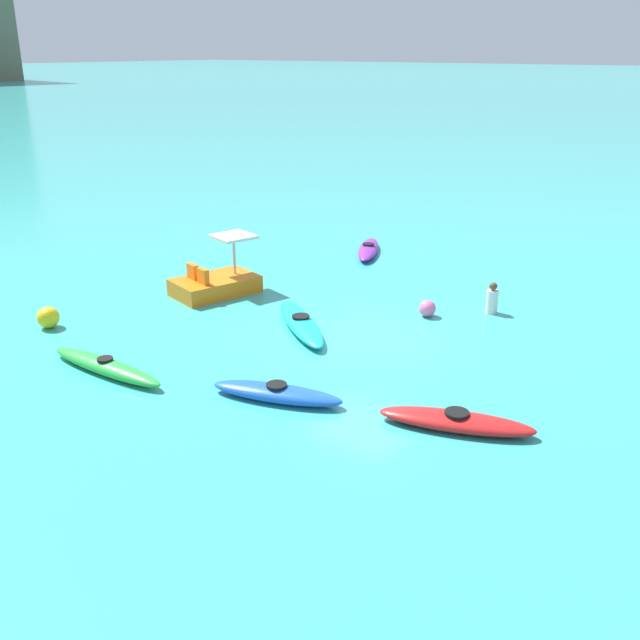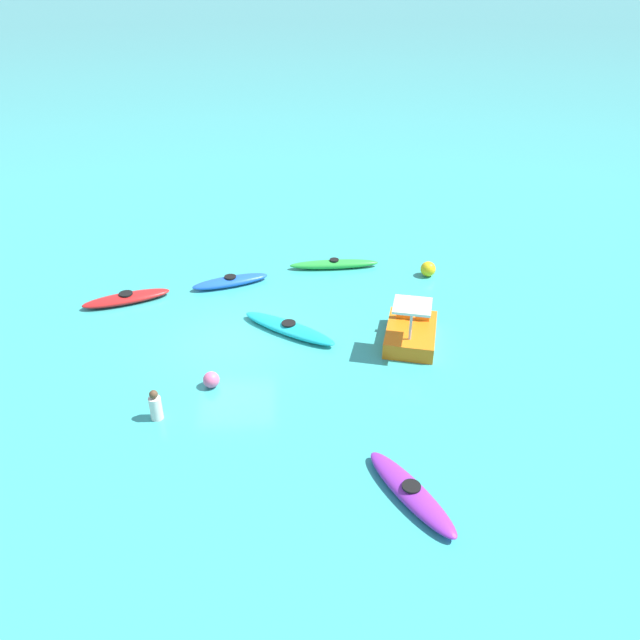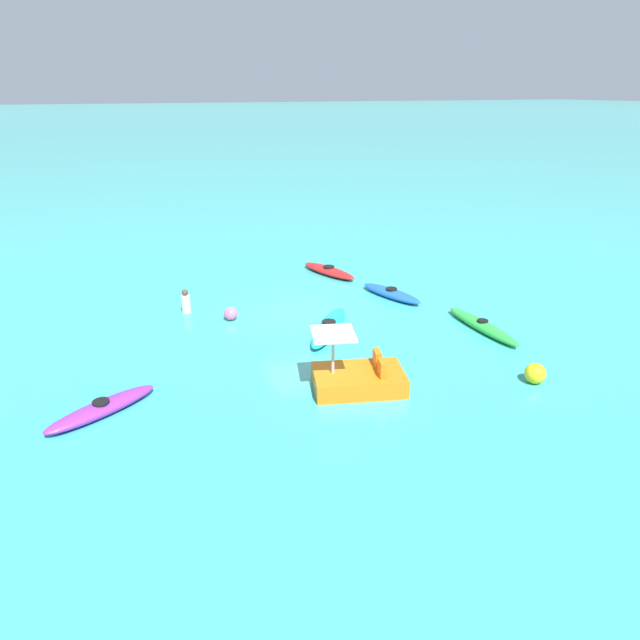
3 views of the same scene
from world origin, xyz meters
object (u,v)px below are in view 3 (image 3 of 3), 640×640
Objects in this scene: kayak_green at (482,326)px; kayak_purple at (102,408)px; buoy_yellow at (535,373)px; kayak_cyan at (329,327)px; buoy_pink at (231,314)px; person_near_shore at (186,302)px; kayak_red at (329,271)px; kayak_blue at (391,293)px; pedal_boat_orange at (358,377)px.

kayak_green is 11.96m from kayak_purple.
kayak_purple is at bearing -14.02° from buoy_yellow.
kayak_purple is 7.63m from kayak_cyan.
buoy_pink is (2.78, -2.19, 0.07)m from kayak_cyan.
person_near_shore reaches higher than kayak_purple.
buoy_yellow is 0.65× the size of person_near_shore.
buoy_yellow is (-3.85, 5.33, 0.12)m from kayak_cyan.
person_near_shore reaches higher than kayak_red.
kayak_red and kayak_cyan have the same top height.
kayak_blue is at bearing 169.72° from person_near_shore.
kayak_green is 3.61m from buoy_yellow.
person_near_shore is at bearing -44.45° from buoy_pink.
buoy_pink is at bearing -28.10° from kayak_green.
kayak_green is (-2.39, 7.47, -0.00)m from kayak_red.
buoy_pink is (5.15, 3.44, 0.07)m from kayak_red.
kayak_blue is at bearing 107.60° from kayak_red.
kayak_red is 11.06m from buoy_yellow.
kayak_green is at bearing 151.90° from buoy_pink.
buoy_pink is 0.52× the size of person_near_shore.
kayak_red is 1.13× the size of pedal_boat_orange.
kayak_purple is 0.90× the size of kayak_cyan.
kayak_cyan is at bearing 30.99° from kayak_blue.
kayak_cyan is (3.49, 2.10, -0.00)m from kayak_blue.
kayak_purple is 5.07× the size of buoy_yellow.
person_near_shore is (7.94, -8.80, 0.10)m from buoy_yellow.
person_near_shore is (1.31, -1.28, 0.16)m from buoy_pink.
kayak_green and kayak_cyan have the same top height.
kayak_blue is 11.65m from kayak_purple.
kayak_green is 8.54m from buoy_pink.
kayak_green is at bearing 158.90° from kayak_cyan.
buoy_yellow reaches higher than kayak_purple.
kayak_purple is at bearing 3.56° from kayak_green.
kayak_red is 6.11m from kayak_cyan.
buoy_yellow reaches higher than buoy_pink.
kayak_cyan is 6.97× the size of buoy_pink.
pedal_boat_orange is 4.86m from buoy_yellow.
pedal_boat_orange is (5.52, 1.95, 0.17)m from kayak_green.
buoy_yellow is at bearing 75.48° from kayak_green.
kayak_cyan is 5.36m from person_near_shore.
kayak_purple is at bearing -10.70° from pedal_boat_orange.
pedal_boat_orange reaches higher than kayak_cyan.
buoy_pink is at bearing -71.33° from pedal_boat_orange.
kayak_green is 10.31m from person_near_shore.
kayak_red is at bearing -146.24° from buoy_pink.
pedal_boat_orange is 6.31m from buoy_pink.
kayak_purple is (9.55, 8.21, -0.00)m from kayak_red.
buoy_yellow is (-11.03, 2.75, 0.12)m from kayak_purple.
kayak_blue is 5.09× the size of buoy_yellow.
person_near_shore is at bearing -10.28° from kayak_blue.
kayak_red is at bearing -139.31° from kayak_purple.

